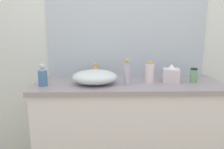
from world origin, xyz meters
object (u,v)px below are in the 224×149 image
object	(u,v)px
sink_basin	(95,77)
lotion_bottle	(43,77)
spray_can	(150,73)
tissue_box	(171,75)
perfume_bottle	(194,75)
soap_dispenser	(127,73)

from	to	relation	value
sink_basin	lotion_bottle	size ratio (longest dim) A/B	2.06
lotion_bottle	spray_can	size ratio (longest dim) A/B	1.04
sink_basin	tissue_box	world-z (taller)	tissue_box
sink_basin	tissue_box	size ratio (longest dim) A/B	2.35
lotion_bottle	tissue_box	world-z (taller)	lotion_bottle
perfume_bottle	spray_can	bearing A→B (deg)	178.04
lotion_bottle	perfume_bottle	xyz separation A→B (m)	(1.27, 0.09, -0.01)
sink_basin	perfume_bottle	distance (m)	0.85
perfume_bottle	tissue_box	bearing A→B (deg)	176.46
soap_dispenser	tissue_box	distance (m)	0.40
lotion_bottle	spray_can	world-z (taller)	lotion_bottle
perfume_bottle	lotion_bottle	bearing A→B (deg)	-176.07
spray_can	sink_basin	bearing A→B (deg)	-172.90
sink_basin	soap_dispenser	world-z (taller)	soap_dispenser
sink_basin	perfume_bottle	xyz separation A→B (m)	(0.85, 0.05, 0.00)
sink_basin	perfume_bottle	world-z (taller)	perfume_bottle
spray_can	tissue_box	distance (m)	0.19
perfume_bottle	spray_can	world-z (taller)	spray_can
soap_dispenser	spray_can	size ratio (longest dim) A/B	1.22
soap_dispenser	spray_can	bearing A→B (deg)	21.09
perfume_bottle	sink_basin	bearing A→B (deg)	-176.93
tissue_box	lotion_bottle	bearing A→B (deg)	-174.75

